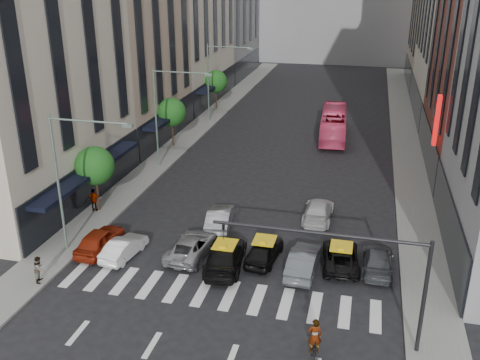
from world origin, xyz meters
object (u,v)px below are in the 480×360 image
Objects in this scene: streetlamp_mid at (165,105)px; pedestrian_far at (94,200)px; streetlamp_near at (70,167)px; car_white_front at (124,248)px; taxi_left at (225,256)px; motorcycle at (314,348)px; pedestrian_near at (39,269)px; streetlamp_far at (216,73)px; taxi_center at (264,251)px; car_red at (100,240)px; bus at (334,124)px.

streetlamp_mid reaches higher than pedestrian_far.
streetlamp_mid is at bearing 90.00° from streetlamp_near.
taxi_left is at bearing -170.13° from car_white_front.
streetlamp_mid is at bearing -71.93° from car_white_front.
streetlamp_near is 5.31× the size of motorcycle.
pedestrian_near is at bearing -25.19° from motorcycle.
streetlamp_far is 5.31× the size of motorcycle.
taxi_center is (11.78, -30.24, -5.19)m from streetlamp_far.
streetlamp_near is 12.99m from taxi_center.
car_red is at bearing 12.74° from taxi_center.
car_red is at bearing 114.34° from pedestrian_far.
bus is (13.89, 13.15, -4.38)m from streetlamp_mid.
streetlamp_far reaches higher than bus.
streetlamp_far is 33.38m from taxi_left.
streetlamp_mid reaches higher than pedestrian_near.
pedestrian_near is (-3.40, -4.02, 0.31)m from car_white_front.
streetlamp_near reaches higher than car_white_front.
car_red is 6.05m from pedestrian_far.
pedestrian_near is (-12.13, -5.63, 0.24)m from taxi_center.
taxi_left is at bearing -179.31° from car_red.
streetlamp_near is at bearing 61.57° from bus.
streetlamp_far is 2.03× the size of car_red.
pedestrian_far is (-1.96, 5.71, -4.88)m from streetlamp_near.
taxi_left is 0.48× the size of bus.
bus reaches higher than car_red.
streetlamp_near is 7.76m from pedestrian_far.
pedestrian_near is at bearing 92.65° from pedestrian_far.
streetlamp_mid is at bearing -63.89° from taxi_left.
streetlamp_mid reaches higher than car_white_front.
streetlamp_near reaches higher than pedestrian_far.
taxi_left is 12.71m from pedestrian_far.
car_red is at bearing -4.67° from car_white_front.
streetlamp_near is 2.03× the size of car_red.
car_white_front is 2.30× the size of motorcycle.
car_red is at bearing -36.53° from pedestrian_near.
streetlamp_mid is 5.16× the size of pedestrian_far.
streetlamp_near is 32.59m from bus.
streetlamp_near is 32.00m from streetlamp_far.
bus is 35.97m from pedestrian_near.
streetlamp_mid is 2.16× the size of taxi_center.
streetlamp_mid is 1.00× the size of streetlamp_far.
streetlamp_far is 0.82× the size of bus.
car_red reaches higher than motorcycle.
streetlamp_far is 32.86m from taxi_center.
taxi_center is at bearing -68.72° from streetlamp_far.
taxi_center reaches higher than motorcycle.
streetlamp_near is 2.31× the size of car_white_front.
bus is at bearing -88.26° from taxi_center.
streetlamp_near is 1.00× the size of streetlamp_far.
pedestrian_near is at bearing -90.57° from streetlamp_far.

